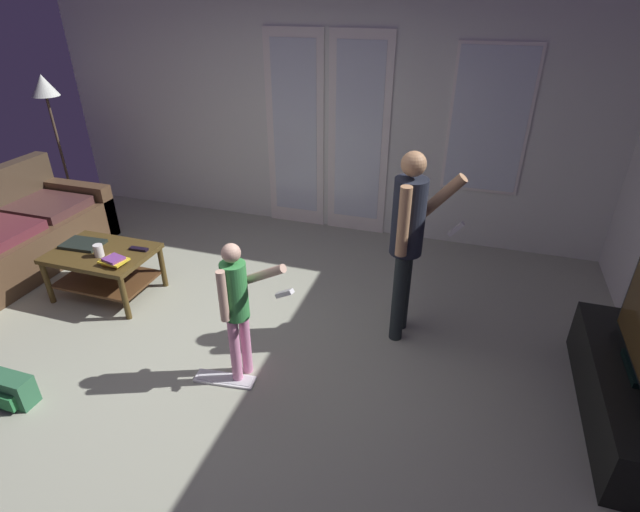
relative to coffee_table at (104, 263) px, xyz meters
name	(u,v)px	position (x,y,z in m)	size (l,w,h in m)	color
ground_plane	(211,364)	(1.36, -0.57, -0.33)	(6.28, 5.37, 0.02)	#9A9C88
wall_back_with_doors	(323,109)	(1.41, 2.08, 1.03)	(6.28, 0.09, 2.77)	silver
coffee_table	(104,263)	(0.00, 0.00, 0.00)	(0.88, 0.62, 0.45)	#4A3818
tv_stand	(623,394)	(4.18, -0.21, -0.13)	(0.43, 1.48, 0.39)	black
person_adult	(408,233)	(2.65, 0.25, 0.59)	(0.52, 0.41, 1.53)	#212929
person_child	(237,302)	(1.66, -0.62, 0.33)	(0.49, 0.29, 1.09)	pink
floor_lamp	(47,98)	(-1.57, 1.35, 1.10)	(0.30, 0.30, 1.68)	#2E2522
backpack	(9,390)	(0.25, -1.33, -0.22)	(0.35, 0.18, 0.22)	#2E6442
loose_keyboard	(225,379)	(1.55, -0.70, -0.31)	(0.45, 0.18, 0.02)	white
laptop_closed	(83,244)	(-0.23, 0.05, 0.14)	(0.35, 0.24, 0.03)	black
cup_near_edge	(99,251)	(0.05, -0.07, 0.18)	(0.08, 0.08, 0.11)	white
tv_remote_black	(139,249)	(0.31, 0.12, 0.13)	(0.17, 0.05, 0.02)	black
book_stack	(114,261)	(0.27, -0.16, 0.16)	(0.23, 0.18, 0.07)	orange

